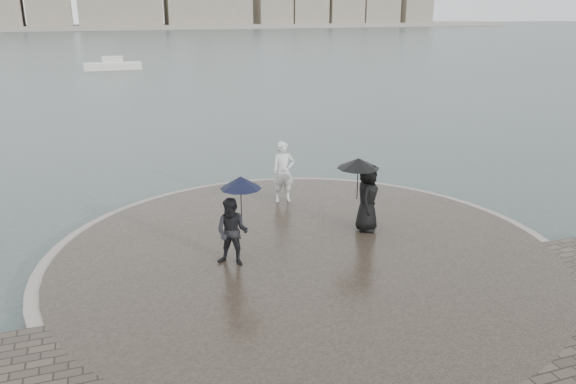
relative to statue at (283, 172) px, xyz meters
name	(u,v)px	position (x,y,z in m)	size (l,w,h in m)	color
ground	(373,341)	(-0.69, -7.15, -1.28)	(400.00, 400.00, 0.00)	#2B3835
kerb_ring	(306,258)	(-0.69, -3.65, -1.12)	(12.50, 12.50, 0.32)	gray
quay_tip	(306,258)	(-0.69, -3.65, -1.09)	(11.90, 11.90, 0.36)	#2D261E
statue	(283,172)	(0.00, 0.00, 0.00)	(0.67, 0.44, 1.83)	silver
visitor_left	(234,219)	(-2.46, -3.75, 0.16)	(1.20, 1.03, 2.04)	black
visitor_right	(365,189)	(1.23, -2.90, 0.22)	(1.29, 1.17, 1.95)	black
far_skyline	(72,8)	(-6.98, 153.56, 4.34)	(260.00, 20.00, 37.00)	gray
boats	(18,79)	(-10.50, 35.48, -0.90)	(20.87, 21.12, 1.50)	silver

